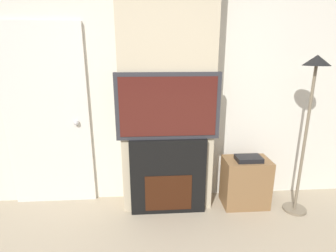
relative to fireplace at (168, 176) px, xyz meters
name	(u,v)px	position (x,y,z in m)	size (l,w,h in m)	color
wall_back	(166,85)	(0.00, 0.35, 0.93)	(6.00, 0.06, 2.70)	silver
chimney_breast	(167,87)	(0.00, 0.16, 0.93)	(0.97, 0.32, 2.70)	#BCAD8E
fireplace	(168,176)	(0.00, 0.00, 0.00)	(0.80, 0.15, 0.84)	black
television	(168,107)	(0.00, 0.00, 0.76)	(1.04, 0.07, 0.67)	#2D2D33
floor_lamp	(311,100)	(1.41, -0.10, 0.82)	(0.25, 0.25, 1.67)	#726651
media_stand	(245,182)	(0.88, 0.06, -0.13)	(0.50, 0.33, 0.61)	brown
entry_door	(47,119)	(-1.30, 0.30, 0.58)	(0.91, 0.09, 2.00)	silver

